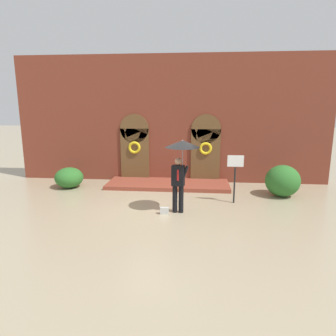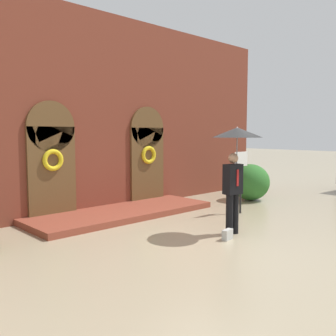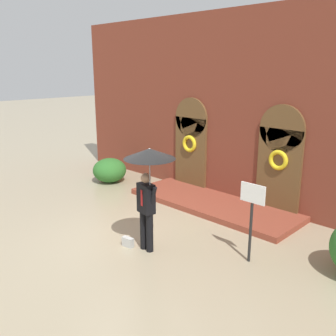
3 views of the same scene
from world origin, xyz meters
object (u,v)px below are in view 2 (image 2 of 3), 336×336
sign_post (241,172)px  shrub_right (250,182)px  handbag (227,235)px  person_with_umbrella (236,148)px

sign_post → shrub_right: size_ratio=1.33×
handbag → sign_post: sign_post is taller
person_with_umbrella → handbag: 1.89m
handbag → sign_post: (2.36, 1.36, 1.05)m
person_with_umbrella → shrub_right: (3.77, 2.15, -1.31)m
handbag → sign_post: bearing=21.6°
person_with_umbrella → sign_post: 2.30m
person_with_umbrella → sign_post: bearing=32.4°
handbag → shrub_right: (4.29, 2.35, 0.49)m
person_with_umbrella → shrub_right: bearing=29.8°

